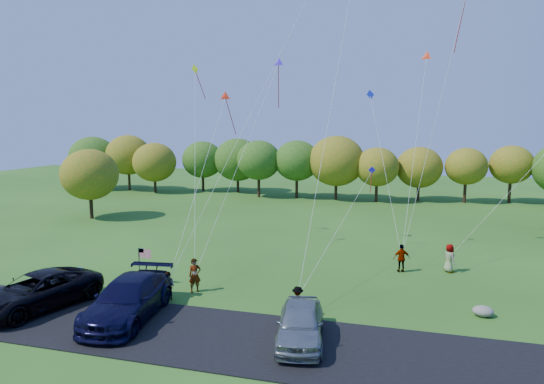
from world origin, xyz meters
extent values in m
plane|color=#2A5317|center=(0.00, 0.00, 0.00)|extent=(140.00, 140.00, 0.00)
cube|color=black|center=(0.00, -4.00, 0.03)|extent=(44.00, 6.00, 0.06)
cylinder|color=#342013|center=(-34.89, 37.23, 1.44)|extent=(0.36, 0.36, 2.88)
ellipsoid|color=#3A681A|center=(-34.89, 37.23, 4.78)|extent=(5.85, 5.85, 5.27)
cylinder|color=#342013|center=(-30.64, 38.26, 1.33)|extent=(0.36, 0.36, 2.65)
ellipsoid|color=#3A681A|center=(-30.64, 38.26, 4.90)|extent=(6.91, 6.91, 6.22)
cylinder|color=#342013|center=(-25.33, 39.63, 1.50)|extent=(0.36, 0.36, 3.01)
ellipsoid|color=#3A681A|center=(-25.33, 39.63, 5.02)|extent=(6.18, 6.18, 5.57)
cylinder|color=#342013|center=(-20.48, 36.24, 1.16)|extent=(0.36, 0.36, 2.32)
ellipsoid|color=#205516|center=(-20.48, 36.24, 4.24)|extent=(5.89, 5.89, 5.30)
cylinder|color=#342013|center=(-14.84, 39.11, 1.24)|extent=(0.36, 0.36, 2.48)
ellipsoid|color=#3A681A|center=(-14.84, 39.11, 4.80)|extent=(7.12, 7.12, 6.40)
cylinder|color=#342013|center=(-10.33, 39.44, 1.39)|extent=(0.36, 0.36, 2.78)
ellipsoid|color=#205516|center=(-10.33, 39.44, 4.91)|extent=(6.55, 6.55, 5.89)
cylinder|color=#342013|center=(-5.39, 38.07, 1.53)|extent=(0.36, 0.36, 3.07)
ellipsoid|color=#205516|center=(-5.39, 38.07, 5.02)|extent=(6.01, 6.01, 5.41)
cylinder|color=#342013|center=(-0.55, 38.27, 1.55)|extent=(0.36, 0.36, 3.10)
ellipsoid|color=#3A681A|center=(-0.55, 38.27, 4.69)|extent=(4.90, 4.90, 4.41)
cylinder|color=#342013|center=(5.46, 37.75, 1.49)|extent=(0.36, 0.36, 2.98)
ellipsoid|color=#205516|center=(5.46, 37.75, 5.15)|extent=(6.70, 6.70, 6.03)
cylinder|color=#342013|center=(10.60, 37.14, 1.32)|extent=(0.36, 0.36, 2.64)
ellipsoid|color=#205516|center=(10.60, 37.14, 4.29)|extent=(5.06, 5.06, 4.55)
cylinder|color=#342013|center=(15.71, 38.28, 1.16)|extent=(0.36, 0.36, 2.33)
ellipsoid|color=#3A681A|center=(15.71, 38.28, 4.47)|extent=(6.61, 6.61, 5.95)
cylinder|color=#342013|center=(19.59, 36.27, 1.54)|extent=(0.36, 0.36, 3.09)
ellipsoid|color=#205516|center=(19.59, 36.27, 5.07)|extent=(6.09, 6.09, 5.48)
cylinder|color=#342013|center=(-22.00, 18.00, 1.30)|extent=(0.36, 0.36, 2.60)
ellipsoid|color=#3A681A|center=(-22.00, 18.00, 4.42)|extent=(5.60, 5.60, 5.04)
imported|color=black|center=(-9.69, -3.41, 0.96)|extent=(4.66, 7.06, 1.80)
imported|color=black|center=(-4.52, -3.27, 1.02)|extent=(3.51, 6.91, 1.92)
imported|color=gray|center=(4.04, -3.52, 0.90)|extent=(2.75, 5.16, 1.67)
imported|color=#4C4C59|center=(-3.04, 1.15, 0.96)|extent=(0.83, 0.80, 1.92)
imported|color=#4C4C59|center=(-3.91, -0.35, 0.77)|extent=(0.82, 0.68, 1.53)
imported|color=#4C4C59|center=(3.32, -0.80, 0.77)|extent=(1.09, 0.75, 1.55)
imported|color=#4C4C59|center=(8.10, 8.10, 0.90)|extent=(1.15, 0.75, 1.81)
imported|color=#4C4C59|center=(11.03, 8.93, 0.91)|extent=(0.96, 1.06, 1.82)
cube|color=black|center=(-10.82, -0.70, 0.42)|extent=(1.77, 0.64, 0.06)
cube|color=black|center=(-10.82, -0.88, 0.72)|extent=(1.75, 0.58, 0.55)
cube|color=black|center=(-11.57, -0.70, 0.21)|extent=(0.21, 0.46, 0.42)
cube|color=black|center=(-10.07, -0.70, 0.21)|extent=(0.21, 0.46, 0.42)
cylinder|color=blue|center=(-10.23, 0.43, 0.48)|extent=(0.64, 0.64, 0.96)
cylinder|color=black|center=(-6.72, 1.45, 1.11)|extent=(0.05, 0.05, 2.21)
cube|color=red|center=(-6.33, 1.45, 1.90)|extent=(0.80, 0.53, 0.02)
cube|color=navy|center=(-6.56, 1.46, 2.06)|extent=(0.32, 0.02, 0.25)
ellipsoid|color=gray|center=(3.44, 0.06, 0.27)|extent=(1.09, 0.86, 0.55)
ellipsoid|color=gray|center=(12.10, 1.77, 0.26)|extent=(1.00, 0.83, 0.52)
cone|color=#2912BC|center=(-1.10, 11.97, 13.80)|extent=(0.89, 0.48, 0.79)
cone|color=red|center=(9.24, 14.02, 14.15)|extent=(0.87, 0.52, 0.79)
cube|color=#CDF814|center=(-8.15, 12.99, 13.65)|extent=(0.68, 0.38, 0.72)
cube|color=#1625E0|center=(5.47, 13.15, 11.48)|extent=(0.58, 0.42, 0.66)
cone|color=red|center=(-4.64, 10.39, 11.36)|extent=(0.88, 0.62, 0.77)
cube|color=#2319E6|center=(5.72, 13.37, 6.00)|extent=(0.53, 0.15, 0.53)
camera|label=1|loc=(8.23, -22.97, 9.42)|focal=32.00mm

